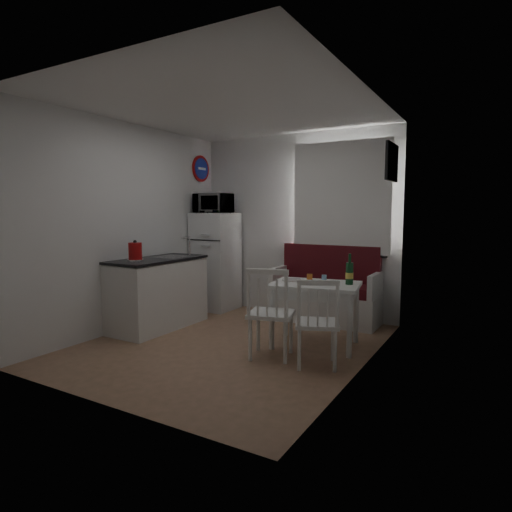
{
  "coord_description": "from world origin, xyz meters",
  "views": [
    {
      "loc": [
        2.6,
        -3.92,
        1.5
      ],
      "look_at": [
        0.05,
        0.5,
        0.96
      ],
      "focal_mm": 30.0,
      "sensor_mm": 36.0,
      "label": 1
    }
  ],
  "objects_px": {
    "chair_right": "(313,313)",
    "wine_bottle": "(350,269)",
    "fridge": "(216,261)",
    "chair_left": "(267,303)",
    "kettle": "(135,251)",
    "microwave": "(213,203)",
    "dining_table": "(315,290)",
    "bench": "(325,296)",
    "kitchen_counter": "(159,292)"
  },
  "relations": [
    {
      "from": "kettle",
      "to": "wine_bottle",
      "type": "distance_m",
      "value": 2.49
    },
    {
      "from": "bench",
      "to": "dining_table",
      "type": "distance_m",
      "value": 1.14
    },
    {
      "from": "chair_right",
      "to": "wine_bottle",
      "type": "bearing_deg",
      "value": 58.69
    },
    {
      "from": "chair_left",
      "to": "fridge",
      "type": "height_order",
      "value": "fridge"
    },
    {
      "from": "kitchen_counter",
      "to": "bench",
      "type": "distance_m",
      "value": 2.23
    },
    {
      "from": "dining_table",
      "to": "chair_right",
      "type": "distance_m",
      "value": 0.71
    },
    {
      "from": "microwave",
      "to": "wine_bottle",
      "type": "bearing_deg",
      "value": -18.77
    },
    {
      "from": "chair_left",
      "to": "wine_bottle",
      "type": "bearing_deg",
      "value": 36.28
    },
    {
      "from": "fridge",
      "to": "dining_table",
      "type": "bearing_deg",
      "value": -25.3
    },
    {
      "from": "wine_bottle",
      "to": "microwave",
      "type": "bearing_deg",
      "value": 161.23
    },
    {
      "from": "chair_left",
      "to": "kettle",
      "type": "relative_size",
      "value": 2.15
    },
    {
      "from": "bench",
      "to": "chair_right",
      "type": "distance_m",
      "value": 1.82
    },
    {
      "from": "kitchen_counter",
      "to": "chair_left",
      "type": "height_order",
      "value": "kitchen_counter"
    },
    {
      "from": "chair_left",
      "to": "chair_right",
      "type": "distance_m",
      "value": 0.5
    },
    {
      "from": "kettle",
      "to": "fridge",
      "type": "bearing_deg",
      "value": 91.03
    },
    {
      "from": "bench",
      "to": "chair_left",
      "type": "distance_m",
      "value": 1.75
    },
    {
      "from": "dining_table",
      "to": "fridge",
      "type": "xyz_separation_m",
      "value": [
        -2.02,
        0.96,
        0.11
      ]
    },
    {
      "from": "bench",
      "to": "chair_right",
      "type": "bearing_deg",
      "value": -72.86
    },
    {
      "from": "bench",
      "to": "dining_table",
      "type": "relative_size",
      "value": 1.38
    },
    {
      "from": "chair_left",
      "to": "fridge",
      "type": "bearing_deg",
      "value": 121.86
    },
    {
      "from": "fridge",
      "to": "chair_right",
      "type": "bearing_deg",
      "value": -35.41
    },
    {
      "from": "dining_table",
      "to": "kettle",
      "type": "distance_m",
      "value": 2.16
    },
    {
      "from": "chair_right",
      "to": "microwave",
      "type": "xyz_separation_m",
      "value": [
        -2.27,
        1.57,
        1.08
      ]
    },
    {
      "from": "chair_left",
      "to": "wine_bottle",
      "type": "xyz_separation_m",
      "value": [
        0.6,
        0.77,
        0.3
      ]
    },
    {
      "from": "chair_right",
      "to": "wine_bottle",
      "type": "height_order",
      "value": "wine_bottle"
    },
    {
      "from": "microwave",
      "to": "kettle",
      "type": "bearing_deg",
      "value": -88.94
    },
    {
      "from": "fridge",
      "to": "microwave",
      "type": "distance_m",
      "value": 0.88
    },
    {
      "from": "dining_table",
      "to": "chair_left",
      "type": "relative_size",
      "value": 1.95
    },
    {
      "from": "microwave",
      "to": "dining_table",
      "type": "bearing_deg",
      "value": -24.14
    },
    {
      "from": "chair_right",
      "to": "fridge",
      "type": "height_order",
      "value": "fridge"
    },
    {
      "from": "kitchen_counter",
      "to": "bench",
      "type": "height_order",
      "value": "kitchen_counter"
    },
    {
      "from": "kettle",
      "to": "wine_bottle",
      "type": "relative_size",
      "value": 0.74
    },
    {
      "from": "kitchen_counter",
      "to": "fridge",
      "type": "xyz_separation_m",
      "value": [
        0.02,
        1.24,
        0.28
      ]
    },
    {
      "from": "bench",
      "to": "wine_bottle",
      "type": "xyz_separation_m",
      "value": [
        0.63,
        -0.97,
        0.53
      ]
    },
    {
      "from": "dining_table",
      "to": "fridge",
      "type": "bearing_deg",
      "value": 144.58
    },
    {
      "from": "chair_left",
      "to": "chair_right",
      "type": "relative_size",
      "value": 1.01
    },
    {
      "from": "kettle",
      "to": "bench",
      "type": "bearing_deg",
      "value": 46.28
    },
    {
      "from": "fridge",
      "to": "wine_bottle",
      "type": "bearing_deg",
      "value": -19.85
    },
    {
      "from": "dining_table",
      "to": "bench",
      "type": "bearing_deg",
      "value": 94.71
    },
    {
      "from": "chair_left",
      "to": "chair_right",
      "type": "bearing_deg",
      "value": -14.87
    },
    {
      "from": "bench",
      "to": "chair_left",
      "type": "xyz_separation_m",
      "value": [
        0.03,
        -1.74,
        0.24
      ]
    },
    {
      "from": "fridge",
      "to": "kettle",
      "type": "relative_size",
      "value": 5.88
    },
    {
      "from": "bench",
      "to": "microwave",
      "type": "bearing_deg",
      "value": -174.63
    },
    {
      "from": "chair_left",
      "to": "kettle",
      "type": "height_order",
      "value": "kettle"
    },
    {
      "from": "fridge",
      "to": "microwave",
      "type": "relative_size",
      "value": 2.78
    },
    {
      "from": "bench",
      "to": "microwave",
      "type": "height_order",
      "value": "microwave"
    },
    {
      "from": "kitchen_counter",
      "to": "chair_right",
      "type": "distance_m",
      "value": 2.33
    },
    {
      "from": "kitchen_counter",
      "to": "chair_left",
      "type": "bearing_deg",
      "value": -11.95
    },
    {
      "from": "wine_bottle",
      "to": "kettle",
      "type": "bearing_deg",
      "value": -160.76
    },
    {
      "from": "kitchen_counter",
      "to": "chair_left",
      "type": "xyz_separation_m",
      "value": [
        1.79,
        -0.38,
        0.13
      ]
    }
  ]
}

